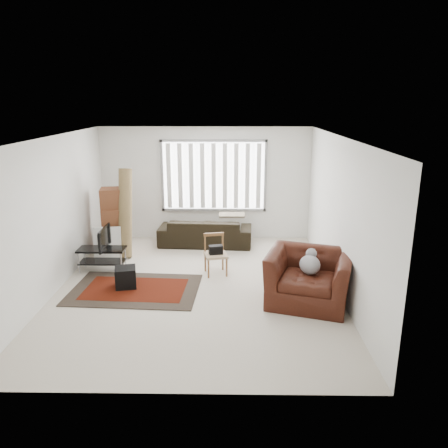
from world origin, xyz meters
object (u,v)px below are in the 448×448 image
object	(u,v)px
side_chair	(216,252)
armchair	(309,274)
tv_stand	(102,254)
sofa	(205,228)
moving_boxes	(115,223)

from	to	relation	value
side_chair	armchair	world-z (taller)	armchair
tv_stand	sofa	xyz separation A→B (m)	(1.97, 1.65, 0.08)
moving_boxes	sofa	bearing A→B (deg)	16.54
side_chair	moving_boxes	bearing A→B (deg)	138.97
tv_stand	moving_boxes	xyz separation A→B (m)	(0.00, 1.07, 0.34)
tv_stand	side_chair	bearing A→B (deg)	-3.39
sofa	side_chair	bearing A→B (deg)	102.99
tv_stand	side_chair	world-z (taller)	side_chair
side_chair	armchair	bearing A→B (deg)	-50.75
moving_boxes	armchair	bearing A→B (deg)	-32.22
moving_boxes	side_chair	distance (m)	2.57
moving_boxes	sofa	xyz separation A→B (m)	(1.96, 0.58, -0.26)
side_chair	sofa	bearing A→B (deg)	86.47
moving_boxes	armchair	xyz separation A→B (m)	(3.86, -2.43, -0.17)
armchair	tv_stand	bearing A→B (deg)	177.73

